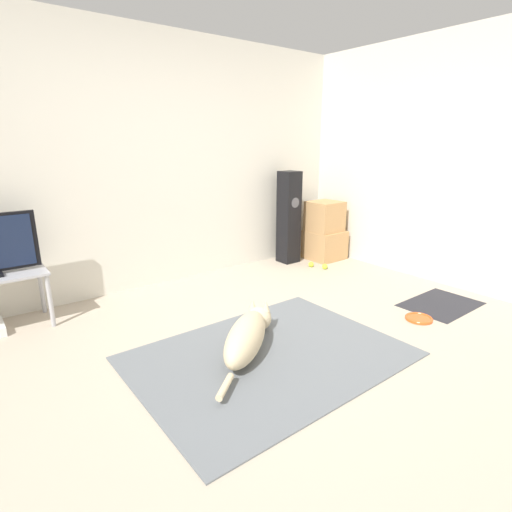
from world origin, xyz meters
TOP-DOWN VIEW (x-y plane):
  - ground_plane at (0.00, 0.00)m, footprint 12.00×12.00m
  - wall_back at (0.00, 2.10)m, footprint 8.00×0.06m
  - wall_right at (2.60, 0.00)m, footprint 0.06×8.00m
  - area_rug at (0.11, 0.15)m, footprint 1.88×1.38m
  - dog at (0.02, 0.28)m, footprint 0.91×0.76m
  - frisbee at (1.52, -0.17)m, footprint 0.23×0.23m
  - cardboard_box_lower at (2.28, 1.64)m, footprint 0.45×0.42m
  - cardboard_box_upper at (2.26, 1.65)m, footprint 0.40×0.37m
  - floor_speaker at (1.81, 1.83)m, footprint 0.22×0.23m
  - tennis_ball_by_boxes at (1.87, 1.48)m, footprint 0.07×0.07m
  - tennis_ball_near_speaker at (1.94, 1.31)m, footprint 0.07×0.07m
  - door_mat at (2.00, -0.11)m, footprint 0.74×0.51m

SIDE VIEW (x-z plane):
  - ground_plane at x=0.00m, z-range 0.00..0.00m
  - door_mat at x=2.00m, z-range 0.00..0.01m
  - area_rug at x=0.11m, z-range 0.00..0.01m
  - frisbee at x=1.52m, z-range 0.00..0.03m
  - tennis_ball_by_boxes at x=1.87m, z-range 0.00..0.07m
  - tennis_ball_near_speaker at x=1.94m, z-range 0.00..0.07m
  - dog at x=0.02m, z-range 0.01..0.28m
  - cardboard_box_lower at x=2.28m, z-range 0.00..0.37m
  - cardboard_box_upper at x=2.26m, z-range 0.37..0.75m
  - floor_speaker at x=1.81m, z-range 0.00..1.14m
  - wall_back at x=0.00m, z-range 0.00..2.55m
  - wall_right at x=2.60m, z-range 0.00..2.55m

